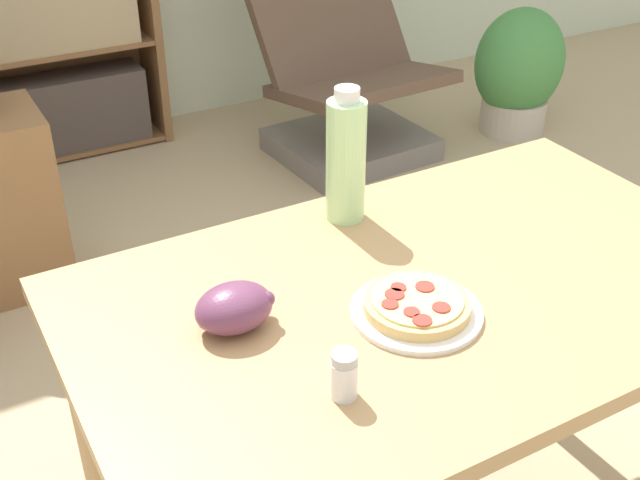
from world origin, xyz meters
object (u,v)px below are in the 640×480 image
(pizza_on_plate, at_px, (417,307))
(side_table, at_px, (1,203))
(salt_shaker, at_px, (344,375))
(bookshelf, at_px, (53,4))
(drink_bottle, at_px, (346,159))
(lounge_chair_far, at_px, (345,91))
(potted_plant_floor, at_px, (519,71))
(grape_bunch, at_px, (234,308))

(pizza_on_plate, distance_m, side_table, 1.75)
(salt_shaker, bearing_deg, bookshelf, 85.65)
(pizza_on_plate, height_order, drink_bottle, drink_bottle)
(lounge_chair_far, bearing_deg, pizza_on_plate, -121.22)
(salt_shaker, height_order, side_table, salt_shaker)
(bookshelf, bearing_deg, lounge_chair_far, -30.43)
(bookshelf, distance_m, potted_plant_floor, 2.07)
(grape_bunch, xyz_separation_m, drink_bottle, (0.35, 0.23, 0.09))
(grape_bunch, relative_size, side_table, 0.22)
(drink_bottle, relative_size, bookshelf, 0.20)
(bookshelf, bearing_deg, salt_shaker, -94.35)
(salt_shaker, height_order, lounge_chair_far, lounge_chair_far)
(salt_shaker, distance_m, bookshelf, 2.71)
(drink_bottle, relative_size, lounge_chair_far, 0.32)
(grape_bunch, bearing_deg, potted_plant_floor, 37.78)
(pizza_on_plate, bearing_deg, drink_bottle, 79.28)
(pizza_on_plate, relative_size, drink_bottle, 0.81)
(lounge_chair_far, bearing_deg, bookshelf, 146.29)
(side_table, xyz_separation_m, potted_plant_floor, (2.33, 0.15, -0.01))
(grape_bunch, height_order, bookshelf, bookshelf)
(bookshelf, height_order, potted_plant_floor, bookshelf)
(bookshelf, height_order, side_table, bookshelf)
(bookshelf, bearing_deg, pizza_on_plate, -89.92)
(drink_bottle, distance_m, side_table, 1.50)
(grape_bunch, relative_size, potted_plant_floor, 0.23)
(drink_bottle, bearing_deg, salt_shaker, -120.99)
(pizza_on_plate, height_order, bookshelf, bookshelf)
(drink_bottle, height_order, bookshelf, bookshelf)
(potted_plant_floor, bearing_deg, drink_bottle, -141.39)
(potted_plant_floor, bearing_deg, side_table, -176.24)
(grape_bunch, xyz_separation_m, side_table, (-0.18, 1.51, -0.48))
(drink_bottle, relative_size, salt_shaker, 3.53)
(lounge_chair_far, xyz_separation_m, potted_plant_floor, (0.82, -0.19, 0.01))
(lounge_chair_far, relative_size, side_table, 1.45)
(salt_shaker, bearing_deg, lounge_chair_far, 58.94)
(salt_shaker, distance_m, lounge_chair_far, 2.48)
(grape_bunch, distance_m, salt_shaker, 0.24)
(salt_shaker, relative_size, bookshelf, 0.06)
(pizza_on_plate, relative_size, salt_shaker, 2.86)
(pizza_on_plate, bearing_deg, lounge_chair_far, 62.06)
(grape_bunch, xyz_separation_m, salt_shaker, (0.07, -0.23, 0.00))
(salt_shaker, relative_size, potted_plant_floor, 0.13)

